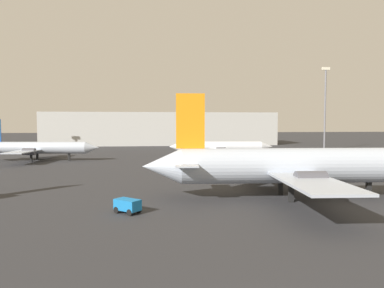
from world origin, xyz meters
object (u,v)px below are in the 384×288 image
Objects in this scene: airplane_far_right at (220,147)px; baggage_cart at (128,205)px; airplane_on_taxiway at (295,166)px; light_mast_right at (325,105)px; airplane_far_left at (37,148)px.

baggage_cart is (-18.56, -49.51, -2.01)m from airplane_far_right.
baggage_cart is (-18.05, -4.57, -2.88)m from airplane_on_taxiway.
airplane_far_left is at bearing -165.51° from light_mast_right.
airplane_on_taxiway is 1.39× the size of light_mast_right.
baggage_cart is (22.32, -48.93, -2.14)m from airplane_far_left.
airplane_far_right is 0.99× the size of light_mast_right.
baggage_cart is at bearing -60.10° from airplane_far_left.
airplane_far_left reaches higher than airplane_far_right.
airplane_far_left is (-40.37, 44.35, -0.74)m from airplane_on_taxiway.
airplane_far_left is at bearing 136.13° from airplane_on_taxiway.
airplane_on_taxiway is at bearing -119.38° from light_mast_right.
light_mast_right is at bearing 33.99° from airplane_far_right.
light_mast_right reaches higher than airplane_far_left.
airplane_on_taxiway is 18.84m from baggage_cart.
airplane_far_right is at bearing 6.19° from airplane_far_left.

